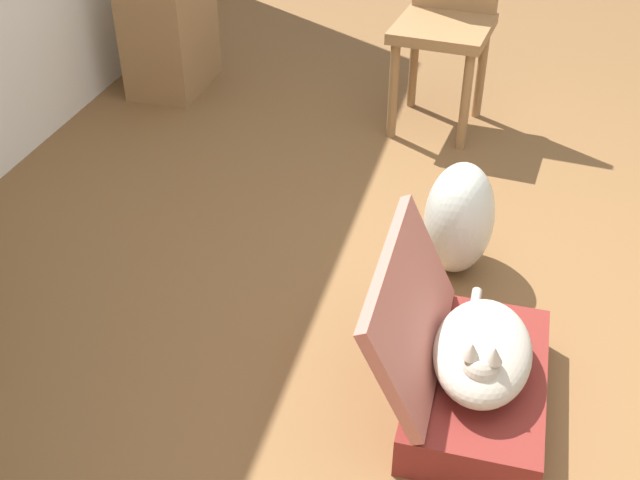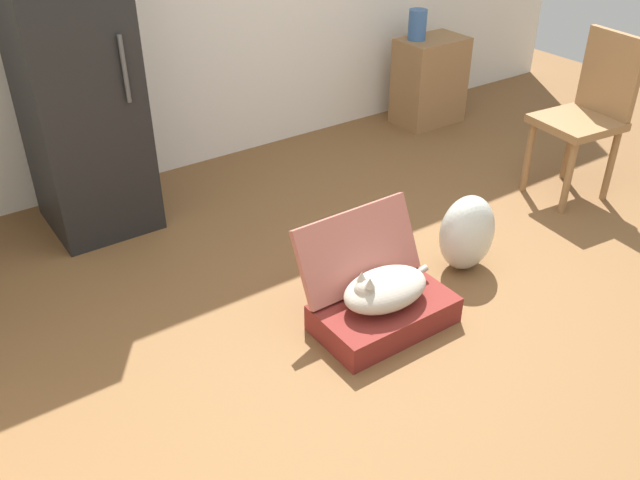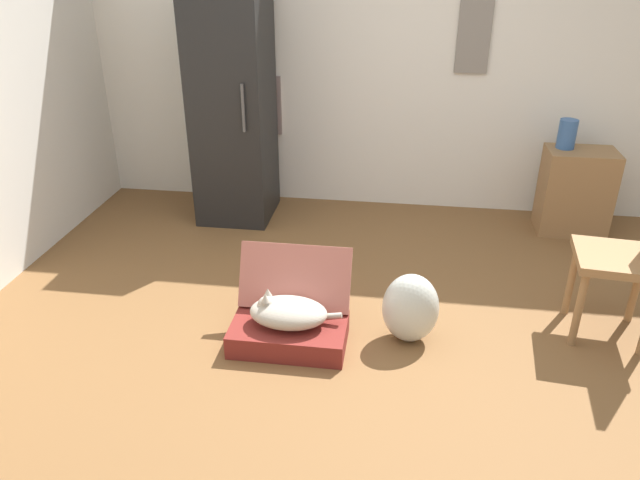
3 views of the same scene
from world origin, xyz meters
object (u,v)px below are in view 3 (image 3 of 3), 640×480
suitcase_base (289,334)px  side_table (575,192)px  plastic_bag_white (410,308)px  vase_tall (567,134)px  chair (636,251)px  cat (287,312)px  refrigerator (233,108)px

suitcase_base → side_table: (1.92, 1.81, 0.26)m
suitcase_base → plastic_bag_white: size_ratio=1.54×
side_table → vase_tall: bearing=160.7°
plastic_bag_white → chair: size_ratio=0.42×
cat → plastic_bag_white: size_ratio=1.22×
side_table → vase_tall: 0.46m
refrigerator → cat: bearing=-66.8°
chair → suitcase_base: bearing=-73.0°
refrigerator → side_table: (2.69, 0.05, -0.57)m
chair → cat: bearing=-73.0°
suitcase_base → cat: (-0.01, 0.00, 0.15)m
vase_tall → chair: 1.50m
refrigerator → vase_tall: bearing=2.1°
side_table → refrigerator: bearing=-178.9°
refrigerator → side_table: bearing=1.1°
cat → chair: 1.95m
vase_tall → chair: (0.09, -1.48, -0.22)m
chair → vase_tall: bearing=-170.8°
refrigerator → chair: (2.64, -1.39, -0.35)m
side_table → chair: size_ratio=0.66×
cat → chair: bearing=11.1°
refrigerator → vase_tall: size_ratio=8.21×
refrigerator → vase_tall: (2.56, 0.10, -0.13)m
plastic_bag_white → refrigerator: refrigerator is taller
vase_tall → cat: bearing=-134.2°
cat → plastic_bag_white: 0.70m
cat → chair: (1.89, 0.37, 0.33)m
plastic_bag_white → chair: (1.20, 0.22, 0.34)m
plastic_bag_white → chair: chair is taller
refrigerator → vase_tall: refrigerator is taller
cat → refrigerator: 2.03m
cat → vase_tall: 2.64m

